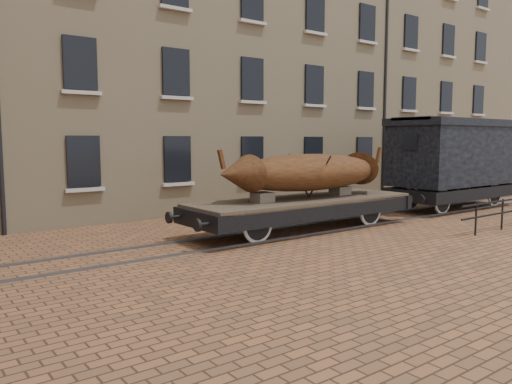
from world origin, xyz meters
TOP-DOWN VIEW (x-y plane):
  - ground at (0.00, 0.00)m, footprint 90.00×90.00m
  - warehouse_cream at (3.00, 9.99)m, footprint 40.00×10.19m
  - rail_track at (0.00, 0.00)m, footprint 30.00×1.52m
  - flatcar_wagon at (-0.63, -0.00)m, footprint 8.87×2.41m
  - iron_boat at (-0.41, -0.00)m, footprint 6.79×2.07m
  - goods_van at (8.04, -0.00)m, footprint 7.31×2.67m

SIDE VIEW (x-z plane):
  - ground at x=0.00m, z-range 0.00..0.00m
  - rail_track at x=0.00m, z-range 0.00..0.06m
  - flatcar_wagon at x=-0.63m, z-range 0.17..1.50m
  - iron_boat at x=-0.41m, z-range 1.07..2.68m
  - goods_van at x=8.04m, z-range 0.48..4.26m
  - warehouse_cream at x=3.00m, z-range 0.00..14.00m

